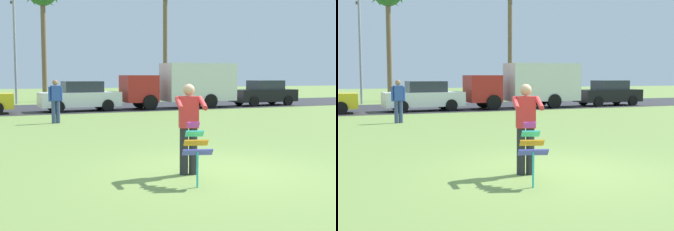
% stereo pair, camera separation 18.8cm
% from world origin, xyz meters
% --- Properties ---
extents(ground_plane, '(120.00, 120.00, 0.00)m').
position_xyz_m(ground_plane, '(0.00, 0.00, 0.00)').
color(ground_plane, olive).
extents(road_strip, '(120.00, 8.00, 0.01)m').
position_xyz_m(road_strip, '(0.00, 18.31, 0.01)').
color(road_strip, '#2D2D33').
rests_on(road_strip, ground).
extents(person_kite_flyer, '(0.68, 0.75, 1.73)m').
position_xyz_m(person_kite_flyer, '(-0.65, -0.05, 0.95)').
color(person_kite_flyer, '#26262B').
rests_on(person_kite_flyer, ground).
extents(kite_held, '(0.54, 0.71, 1.07)m').
position_xyz_m(kite_held, '(-0.88, -0.83, 0.71)').
color(kite_held, '#D83399').
rests_on(kite_held, ground).
extents(parked_car_white, '(4.25, 1.94, 1.60)m').
position_xyz_m(parked_car_white, '(0.63, 15.91, 0.77)').
color(parked_car_white, white).
rests_on(parked_car_white, ground).
extents(parked_truck_red_cab, '(6.74, 2.21, 2.62)m').
position_xyz_m(parked_truck_red_cab, '(6.83, 15.91, 1.41)').
color(parked_truck_red_cab, '#B2231E').
rests_on(parked_truck_red_cab, ground).
extents(parked_car_black, '(4.25, 1.92, 1.60)m').
position_xyz_m(parked_car_black, '(12.39, 15.91, 0.77)').
color(parked_car_black, black).
rests_on(parked_car_black, ground).
extents(streetlight_pole, '(0.24, 1.65, 7.00)m').
position_xyz_m(streetlight_pole, '(-2.08, 23.43, 4.00)').
color(streetlight_pole, '#9E9EA3').
rests_on(streetlight_pole, ground).
extents(person_walker_near, '(0.56, 0.28, 1.73)m').
position_xyz_m(person_walker_near, '(-1.53, 10.27, 0.93)').
color(person_walker_near, '#384772').
rests_on(person_walker_near, ground).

